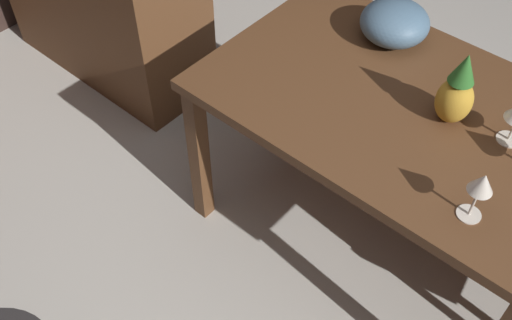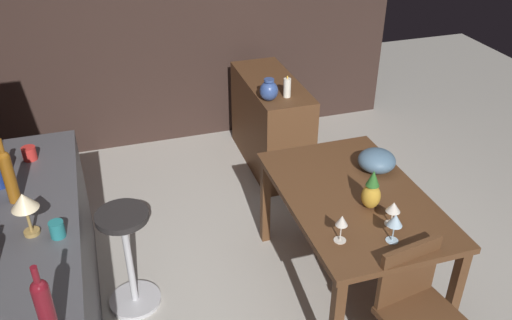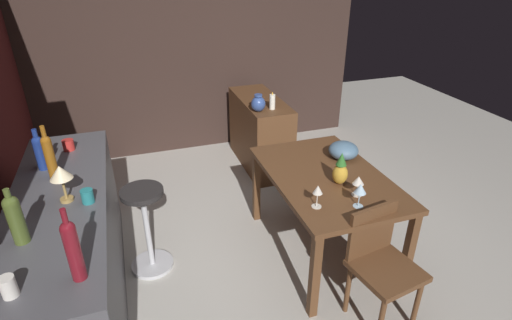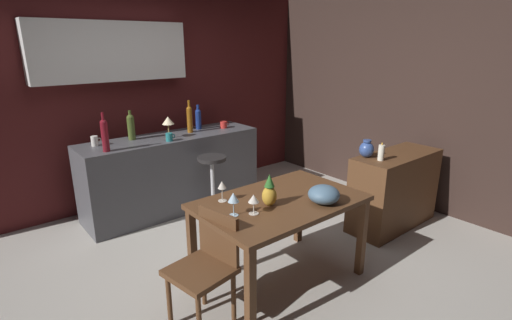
% 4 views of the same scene
% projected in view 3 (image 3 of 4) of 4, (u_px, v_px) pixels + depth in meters
% --- Properties ---
extents(ground_plane, '(9.00, 9.00, 0.00)m').
position_uv_depth(ground_plane, '(282.00, 268.00, 3.27)').
color(ground_plane, '#B7B2A8').
extents(wall_side_right, '(0.10, 4.40, 2.60)m').
position_uv_depth(wall_side_right, '(181.00, 46.00, 4.73)').
color(wall_side_right, '#33231E').
rests_on(wall_side_right, ground_plane).
extents(dining_table, '(1.32, 0.85, 0.74)m').
position_uv_depth(dining_table, '(326.00, 184.00, 3.18)').
color(dining_table, '#56351E').
rests_on(dining_table, ground_plane).
extents(kitchen_counter, '(2.10, 0.60, 0.90)m').
position_uv_depth(kitchen_counter, '(71.00, 253.00, 2.76)').
color(kitchen_counter, '#4C4C51').
rests_on(kitchen_counter, ground_plane).
extents(sideboard_cabinet, '(1.10, 0.44, 0.82)m').
position_uv_depth(sideboard_cabinet, '(260.00, 133.00, 4.70)').
color(sideboard_cabinet, '#56351E').
rests_on(sideboard_cabinet, ground_plane).
extents(chair_near_window, '(0.46, 0.46, 0.83)m').
position_uv_depth(chair_near_window, '(381.00, 261.00, 2.66)').
color(chair_near_window, '#56351E').
rests_on(chair_near_window, ground_plane).
extents(bar_stool, '(0.34, 0.34, 0.73)m').
position_uv_depth(bar_stool, '(147.00, 227.00, 3.12)').
color(bar_stool, '#262323').
rests_on(bar_stool, ground_plane).
extents(wine_glass_left, '(0.08, 0.08, 0.15)m').
position_uv_depth(wine_glass_left, '(358.00, 181.00, 2.83)').
color(wine_glass_left, silver).
rests_on(wine_glass_left, dining_table).
extents(wine_glass_right, '(0.07, 0.07, 0.17)m').
position_uv_depth(wine_glass_right, '(318.00, 191.00, 2.69)').
color(wine_glass_right, silver).
rests_on(wine_glass_right, dining_table).
extents(wine_glass_center, '(0.08, 0.08, 0.18)m').
position_uv_depth(wine_glass_center, '(360.00, 189.00, 2.69)').
color(wine_glass_center, silver).
rests_on(wine_glass_center, dining_table).
extents(pineapple_centerpiece, '(0.11, 0.11, 0.26)m').
position_uv_depth(pineapple_centerpiece, '(340.00, 171.00, 2.97)').
color(pineapple_centerpiece, gold).
rests_on(pineapple_centerpiece, dining_table).
extents(fruit_bowl, '(0.25, 0.25, 0.14)m').
position_uv_depth(fruit_bowl, '(343.00, 150.00, 3.36)').
color(fruit_bowl, slate).
rests_on(fruit_bowl, dining_table).
extents(wine_bottle_cobalt, '(0.07, 0.07, 0.31)m').
position_uv_depth(wine_bottle_cobalt, '(40.00, 151.00, 2.83)').
color(wine_bottle_cobalt, navy).
rests_on(wine_bottle_cobalt, kitchen_counter).
extents(wine_bottle_olive, '(0.08, 0.08, 0.33)m').
position_uv_depth(wine_bottle_olive, '(15.00, 217.00, 2.09)').
color(wine_bottle_olive, '#475623').
rests_on(wine_bottle_olive, kitchen_counter).
extents(wine_bottle_amber, '(0.07, 0.07, 0.39)m').
position_uv_depth(wine_bottle_amber, '(49.00, 155.00, 2.69)').
color(wine_bottle_amber, '#8C5114').
rests_on(wine_bottle_amber, kitchen_counter).
extents(wine_bottle_ruby, '(0.07, 0.07, 0.40)m').
position_uv_depth(wine_bottle_ruby, '(73.00, 248.00, 1.84)').
color(wine_bottle_ruby, maroon).
rests_on(wine_bottle_ruby, kitchen_counter).
extents(cup_teal, '(0.11, 0.08, 0.09)m').
position_uv_depth(cup_teal, '(87.00, 196.00, 2.49)').
color(cup_teal, teal).
rests_on(cup_teal, kitchen_counter).
extents(cup_white, '(0.11, 0.07, 0.11)m').
position_uv_depth(cup_white, '(8.00, 287.00, 1.80)').
color(cup_white, white).
rests_on(cup_white, kitchen_counter).
extents(cup_red, '(0.12, 0.09, 0.09)m').
position_uv_depth(cup_red, '(68.00, 145.00, 3.15)').
color(cup_red, red).
rests_on(cup_red, kitchen_counter).
extents(counter_lamp, '(0.13, 0.13, 0.25)m').
position_uv_depth(counter_lamp, '(61.00, 175.00, 2.43)').
color(counter_lamp, '#A58447').
rests_on(counter_lamp, kitchen_counter).
extents(pillar_candle_tall, '(0.06, 0.06, 0.18)m').
position_uv_depth(pillar_candle_tall, '(272.00, 102.00, 4.19)').
color(pillar_candle_tall, white).
rests_on(pillar_candle_tall, sideboard_cabinet).
extents(vase_ceramic_blue, '(0.15, 0.15, 0.18)m').
position_uv_depth(vase_ceramic_blue, '(258.00, 104.00, 4.13)').
color(vase_ceramic_blue, '#334C8C').
rests_on(vase_ceramic_blue, sideboard_cabinet).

